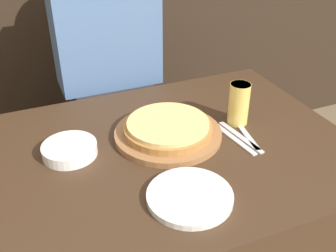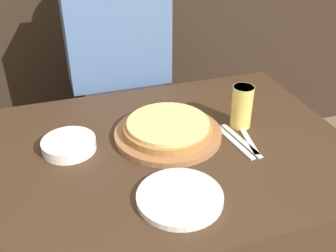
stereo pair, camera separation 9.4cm
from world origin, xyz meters
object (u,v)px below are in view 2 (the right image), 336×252
at_px(fork, 234,142).
at_px(diner_person, 121,93).
at_px(dinner_knife, 241,140).
at_px(side_bowl, 69,145).
at_px(beer_glass, 242,105).
at_px(dinner_plate, 180,197).
at_px(spoon, 248,139).
at_px(pizza_on_board, 168,130).

distance_m(fork, diner_person, 0.68).
bearing_deg(dinner_knife, fork, 180.00).
distance_m(side_bowl, diner_person, 0.58).
bearing_deg(diner_person, side_bowl, -117.77).
xyz_separation_m(beer_glass, dinner_plate, (-0.32, -0.29, -0.07)).
distance_m(side_bowl, spoon, 0.57).
distance_m(spoon, diner_person, 0.70).
distance_m(dinner_plate, dinner_knife, 0.35).
xyz_separation_m(dinner_plate, side_bowl, (-0.25, 0.33, 0.01)).
bearing_deg(side_bowl, spoon, -12.33).
xyz_separation_m(dinner_knife, spoon, (0.03, 0.00, 0.00)).
height_order(beer_glass, dinner_plate, beer_glass).
distance_m(side_bowl, dinner_knife, 0.55).
xyz_separation_m(side_bowl, dinner_knife, (0.54, -0.12, -0.02)).
height_order(beer_glass, side_bowl, beer_glass).
relative_size(side_bowl, diner_person, 0.13).
xyz_separation_m(spoon, diner_person, (-0.29, 0.63, -0.09)).
bearing_deg(pizza_on_board, side_bowl, 175.95).
distance_m(dinner_plate, diner_person, 0.84).
distance_m(dinner_plate, side_bowl, 0.41).
xyz_separation_m(fork, diner_person, (-0.24, 0.63, -0.09)).
bearing_deg(diner_person, beer_glass, -60.15).
bearing_deg(pizza_on_board, fork, -27.49).
bearing_deg(pizza_on_board, dinner_plate, -102.17).
height_order(dinner_knife, diner_person, diner_person).
xyz_separation_m(dinner_knife, diner_person, (-0.27, 0.63, -0.09)).
xyz_separation_m(beer_glass, spoon, (-0.02, -0.09, -0.08)).
xyz_separation_m(pizza_on_board, fork, (0.19, -0.10, -0.02)).
relative_size(pizza_on_board, fork, 1.66).
bearing_deg(dinner_plate, pizza_on_board, 77.83).
relative_size(side_bowl, fork, 0.79).
height_order(beer_glass, dinner_knife, beer_glass).
relative_size(beer_glass, dinner_plate, 0.64).
bearing_deg(dinner_knife, spoon, 0.00).
height_order(dinner_plate, diner_person, diner_person).
bearing_deg(side_bowl, dinner_knife, -12.89).
xyz_separation_m(side_bowl, fork, (0.51, -0.12, -0.02)).
bearing_deg(fork, dinner_knife, 0.00).
relative_size(fork, diner_person, 0.17).
bearing_deg(spoon, dinner_plate, -146.50).
distance_m(fork, dinner_knife, 0.02).
height_order(pizza_on_board, spoon, pizza_on_board).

